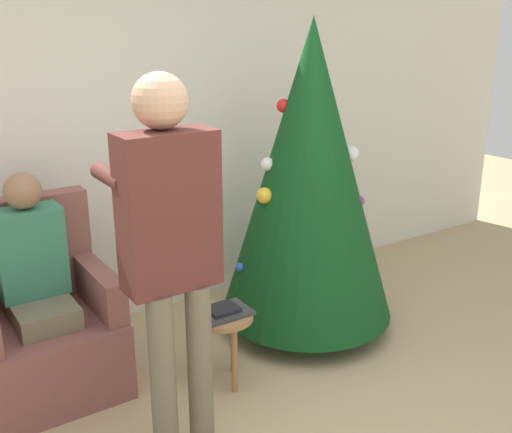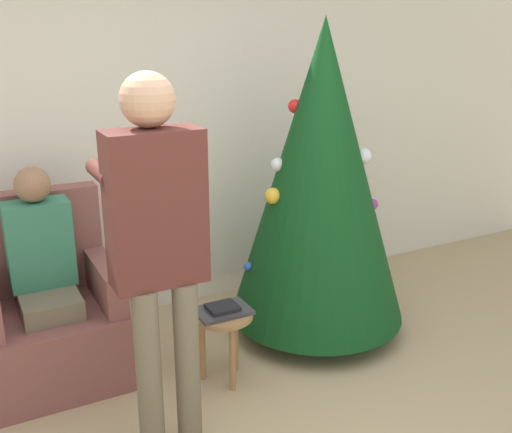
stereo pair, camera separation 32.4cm
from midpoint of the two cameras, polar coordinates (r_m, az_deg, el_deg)
wall_back at (r=4.12m, az=-10.19°, el=8.35°), size 8.00×0.06×2.70m
christmas_tree at (r=3.86m, az=8.57°, el=3.90°), size 1.16×1.16×2.06m
armchair at (r=3.72m, az=-16.76°, el=-9.29°), size 0.77×0.74×1.08m
person_seated at (r=3.55m, az=-17.12°, el=-4.74°), size 0.36×0.46×1.26m
person_standing at (r=2.68m, az=-5.95°, el=-1.94°), size 0.44×0.57×1.83m
side_stool at (r=3.50m, az=-0.48°, el=-10.36°), size 0.35×0.35×0.44m
laptop at (r=3.45m, az=-0.49°, el=-9.04°), size 0.31×0.22×0.02m
book at (r=3.44m, az=-0.49°, el=-8.71°), size 0.17×0.15×0.02m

